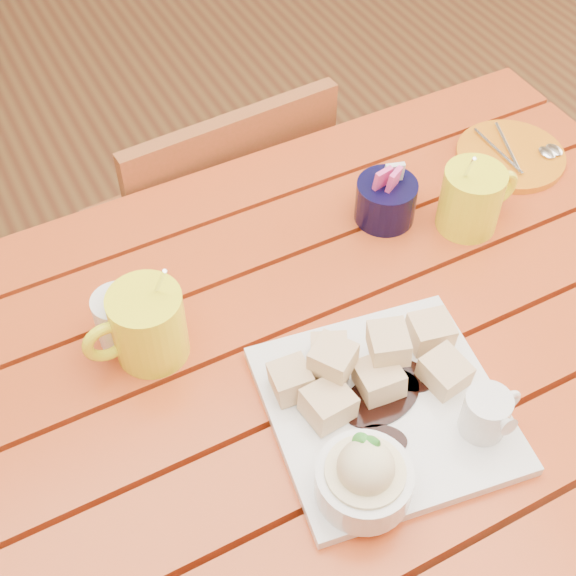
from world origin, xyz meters
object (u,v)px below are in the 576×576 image
coffee_mug_right (473,198)px  orange_saucer (512,155)px  coffee_mug_left (146,325)px  dessert_plate (381,417)px  table (322,401)px  chair_far (216,240)px

coffee_mug_right → orange_saucer: (0.15, 0.09, -0.04)m
coffee_mug_left → orange_saucer: (0.64, 0.09, -0.05)m
dessert_plate → coffee_mug_left: size_ratio=2.00×
coffee_mug_left → table: bearing=-29.6°
table → dessert_plate: size_ratio=3.92×
coffee_mug_right → chair_far: size_ratio=0.18×
coffee_mug_right → table: bearing=-159.7°
coffee_mug_right → coffee_mug_left: bearing=-179.5°
dessert_plate → orange_saucer: 0.55m
table → orange_saucer: size_ratio=7.10×
coffee_mug_left → orange_saucer: coffee_mug_left is taller
coffee_mug_left → coffee_mug_right: 0.49m
table → dessert_plate: bearing=-89.2°
dessert_plate → chair_far: size_ratio=0.38×
table → coffee_mug_left: 0.27m
coffee_mug_right → orange_saucer: coffee_mug_right is taller
dessert_plate → coffee_mug_right: 0.38m
dessert_plate → coffee_mug_right: bearing=38.3°
table → orange_saucer: orange_saucer is taller
table → dessert_plate: 0.19m
coffee_mug_right → dessert_plate: bearing=-141.3°
table → coffee_mug_right: coffee_mug_right is taller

